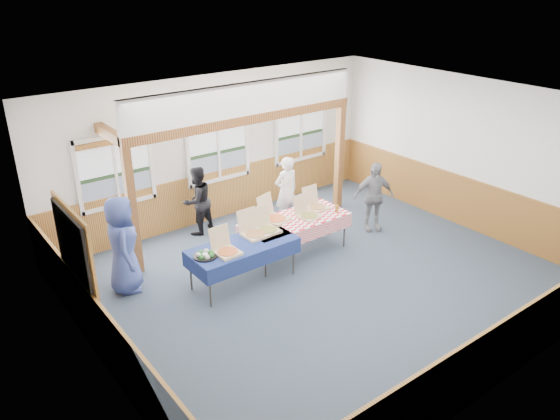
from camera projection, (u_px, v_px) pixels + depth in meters
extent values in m
plane|color=#2B3547|center=(322.00, 280.00, 9.89)|extent=(8.00, 8.00, 0.00)
plane|color=white|center=(328.00, 105.00, 8.58)|extent=(8.00, 8.00, 0.00)
plane|color=silver|center=(217.00, 148.00, 11.78)|extent=(8.00, 0.00, 8.00)
plane|color=silver|center=(514.00, 286.00, 6.69)|extent=(8.00, 0.00, 8.00)
plane|color=silver|center=(92.00, 271.00, 7.03)|extent=(0.00, 8.00, 8.00)
plane|color=silver|center=(467.00, 154.00, 11.45)|extent=(0.00, 8.00, 8.00)
cube|color=brown|center=(220.00, 194.00, 12.19)|extent=(7.98, 0.05, 1.10)
cube|color=brown|center=(498.00, 354.00, 7.14)|extent=(7.98, 0.05, 1.10)
cube|color=brown|center=(104.00, 337.00, 7.47)|extent=(0.05, 6.98, 1.10)
cube|color=brown|center=(460.00, 200.00, 11.86)|extent=(0.05, 6.98, 1.10)
cube|color=#343434|center=(78.00, 278.00, 7.93)|extent=(0.06, 1.30, 2.10)
cube|color=white|center=(120.00, 204.00, 10.75)|extent=(1.52, 0.05, 0.08)
cube|color=white|center=(111.00, 136.00, 10.19)|extent=(1.52, 0.05, 0.08)
cube|color=white|center=(77.00, 179.00, 10.06)|extent=(0.08, 0.05, 1.46)
cube|color=white|center=(151.00, 164.00, 10.88)|extent=(0.08, 0.05, 1.46)
cube|color=white|center=(116.00, 171.00, 10.47)|extent=(0.05, 0.05, 1.30)
cube|color=slate|center=(117.00, 189.00, 10.66)|extent=(1.40, 0.02, 0.52)
cube|color=#1F3A1D|center=(116.00, 175.00, 10.53)|extent=(1.40, 0.02, 0.08)
cube|color=silver|center=(113.00, 156.00, 10.37)|extent=(1.40, 0.02, 0.70)
cube|color=brown|center=(112.00, 142.00, 10.21)|extent=(1.40, 0.07, 0.10)
cube|color=white|center=(220.00, 179.00, 12.02)|extent=(1.52, 0.05, 0.08)
cube|color=white|center=(217.00, 118.00, 11.46)|extent=(1.52, 0.05, 0.08)
cube|color=white|center=(188.00, 156.00, 11.33)|extent=(0.08, 0.05, 1.46)
cube|color=white|center=(247.00, 143.00, 12.15)|extent=(0.08, 0.05, 1.46)
cube|color=white|center=(218.00, 149.00, 11.74)|extent=(0.05, 0.05, 1.30)
cube|color=slate|center=(218.00, 166.00, 11.93)|extent=(1.40, 0.02, 0.52)
cube|color=#1F3A1D|center=(218.00, 153.00, 11.80)|extent=(1.40, 0.02, 0.08)
cube|color=silver|center=(217.00, 135.00, 11.65)|extent=(1.40, 0.02, 0.70)
cube|color=brown|center=(218.00, 122.00, 11.48)|extent=(1.40, 0.07, 0.10)
cube|color=white|center=(301.00, 159.00, 13.29)|extent=(1.52, 0.05, 0.08)
cube|color=white|center=(302.00, 103.00, 12.73)|extent=(1.52, 0.05, 0.08)
cube|color=white|center=(276.00, 137.00, 12.60)|extent=(0.08, 0.05, 1.46)
cube|color=white|center=(324.00, 126.00, 13.42)|extent=(0.08, 0.05, 1.46)
cube|color=white|center=(301.00, 131.00, 13.01)|extent=(0.05, 0.05, 1.30)
cube|color=slate|center=(300.00, 147.00, 13.20)|extent=(1.40, 0.02, 0.52)
cube|color=#1F3A1D|center=(300.00, 135.00, 13.07)|extent=(1.40, 0.02, 0.08)
cube|color=silver|center=(300.00, 119.00, 12.92)|extent=(1.40, 0.02, 0.70)
cube|color=brown|center=(302.00, 107.00, 12.75)|extent=(1.40, 0.07, 0.10)
cube|color=#5A2614|center=(132.00, 212.00, 9.69)|extent=(0.15, 0.15, 2.40)
cube|color=#5A2614|center=(339.00, 158.00, 12.45)|extent=(0.15, 0.15, 2.40)
cube|color=#5A2614|center=(247.00, 119.00, 10.55)|extent=(5.15, 0.18, 0.18)
cylinder|color=#343434|center=(210.00, 288.00, 8.96)|extent=(0.04, 0.04, 0.73)
cylinder|color=#343434|center=(191.00, 271.00, 9.44)|extent=(0.04, 0.04, 0.73)
cylinder|color=#343434|center=(294.00, 256.00, 9.93)|extent=(0.04, 0.04, 0.73)
cylinder|color=#343434|center=(272.00, 243.00, 10.41)|extent=(0.04, 0.04, 0.73)
cube|color=#343434|center=(243.00, 245.00, 9.53)|extent=(2.02, 1.31, 0.03)
cube|color=navy|center=(243.00, 244.00, 9.52)|extent=(2.10, 1.39, 0.01)
cube|color=navy|center=(257.00, 261.00, 9.28)|extent=(1.85, 0.59, 0.28)
cube|color=navy|center=(230.00, 243.00, 9.89)|extent=(1.85, 0.59, 0.28)
cylinder|color=#343434|center=(266.00, 259.00, 9.84)|extent=(0.04, 0.04, 0.73)
cylinder|color=#343434|center=(243.00, 244.00, 10.38)|extent=(0.04, 0.04, 0.73)
cylinder|color=#343434|center=(344.00, 230.00, 10.91)|extent=(0.04, 0.04, 0.73)
cylinder|color=#343434|center=(320.00, 218.00, 11.45)|extent=(0.04, 0.04, 0.73)
cube|color=#343434|center=(295.00, 220.00, 10.49)|extent=(2.24, 1.47, 0.03)
cube|color=red|center=(295.00, 219.00, 10.49)|extent=(2.31, 1.55, 0.01)
cube|color=red|center=(310.00, 234.00, 10.21)|extent=(2.02, 0.68, 0.28)
cube|color=red|center=(281.00, 218.00, 10.88)|extent=(2.02, 0.68, 0.28)
cube|color=#D0AD8A|center=(228.00, 253.00, 9.18)|extent=(0.40, 0.40, 0.04)
cylinder|color=#C5712E|center=(228.00, 251.00, 9.17)|extent=(0.35, 0.35, 0.01)
cube|color=#D0AD8A|center=(220.00, 237.00, 9.26)|extent=(0.39, 0.11, 0.38)
cube|color=#D0AD8A|center=(255.00, 235.00, 9.79)|extent=(0.41, 0.41, 0.05)
cylinder|color=tan|center=(255.00, 234.00, 9.78)|extent=(0.36, 0.36, 0.01)
cube|color=#D0AD8A|center=(247.00, 220.00, 9.88)|extent=(0.41, 0.10, 0.40)
cube|color=#D0AD8A|center=(268.00, 231.00, 9.96)|extent=(0.39, 0.39, 0.04)
cylinder|color=#BA823A|center=(268.00, 229.00, 9.95)|extent=(0.34, 0.34, 0.01)
cube|color=#D0AD8A|center=(261.00, 216.00, 10.04)|extent=(0.39, 0.10, 0.38)
cube|color=#D0AD8A|center=(276.00, 220.00, 10.39)|extent=(0.53, 0.53, 0.05)
cylinder|color=#C5712E|center=(276.00, 218.00, 10.38)|extent=(0.46, 0.46, 0.01)
cube|color=#D0AD8A|center=(265.00, 205.00, 10.43)|extent=(0.44, 0.22, 0.42)
cube|color=#D0AD8A|center=(309.00, 217.00, 10.53)|extent=(0.43, 0.43, 0.04)
cylinder|color=#BA823A|center=(309.00, 215.00, 10.51)|extent=(0.38, 0.38, 0.01)
cube|color=#D0AD8A|center=(301.00, 204.00, 10.58)|extent=(0.38, 0.15, 0.37)
cube|color=#D0AD8A|center=(317.00, 208.00, 10.91)|extent=(0.38, 0.38, 0.04)
cylinder|color=tan|center=(317.00, 207.00, 10.90)|extent=(0.34, 0.34, 0.01)
cube|color=#D0AD8A|center=(310.00, 195.00, 10.99)|extent=(0.38, 0.09, 0.37)
cylinder|color=black|center=(205.00, 256.00, 9.10)|extent=(0.41, 0.41, 0.03)
cylinder|color=silver|center=(205.00, 255.00, 9.09)|extent=(0.09, 0.09, 0.04)
sphere|color=#296D29|center=(211.00, 252.00, 9.15)|extent=(0.09, 0.09, 0.09)
sphere|color=beige|center=(206.00, 251.00, 9.19)|extent=(0.09, 0.09, 0.09)
sphere|color=#296D29|center=(201.00, 252.00, 9.16)|extent=(0.09, 0.09, 0.09)
sphere|color=beige|center=(198.00, 255.00, 9.07)|extent=(0.09, 0.09, 0.09)
sphere|color=#296D29|center=(201.00, 257.00, 9.00)|extent=(0.09, 0.09, 0.09)
sphere|color=beige|center=(207.00, 257.00, 9.00)|extent=(0.09, 0.09, 0.09)
sphere|color=#296D29|center=(211.00, 255.00, 9.07)|extent=(0.09, 0.09, 0.09)
cylinder|color=#975919|center=(337.00, 209.00, 10.74)|extent=(0.07, 0.07, 0.15)
imported|color=silver|center=(286.00, 192.00, 11.70)|extent=(0.58, 0.39, 1.56)
imported|color=black|center=(197.00, 201.00, 11.35)|extent=(0.82, 0.70, 1.47)
imported|color=#3B4B95|center=(123.00, 245.00, 9.25)|extent=(0.79, 0.98, 1.75)
imported|color=gray|center=(373.00, 197.00, 11.50)|extent=(0.96, 0.71, 1.51)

